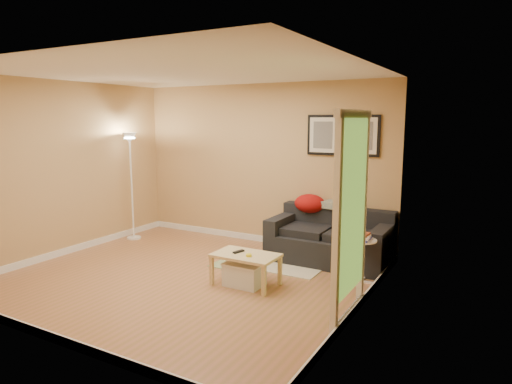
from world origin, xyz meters
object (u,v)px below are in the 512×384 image
Objects in this scene: sofa at (330,236)px; coffee_table at (246,269)px; storage_bin at (244,274)px; book_stack at (362,236)px; floor_lamp at (132,189)px; side_table at (361,261)px.

sofa reaches higher than coffee_table.
storage_bin is at bearing -112.49° from sofa.
floor_lamp reaches higher than book_stack.
storage_bin is (-0.58, -1.41, -0.23)m from sofa.
coffee_table is (-0.58, -1.39, -0.18)m from sofa.
book_stack reaches higher than side_table.
book_stack is at bearing -100.12° from side_table.
book_stack reaches higher than storage_bin.
coffee_table is 3.03m from floor_lamp.
coffee_table is 1.67× the size of storage_bin.
floor_lamp is at bearing 177.75° from side_table.
side_table is (0.64, -0.60, -0.10)m from sofa.
sofa is 2.14× the size of coffee_table.
storage_bin is 0.26× the size of floor_lamp.
sofa reaches higher than side_table.
sofa is at bearing 154.55° from book_stack.
floor_lamp is (-2.80, 0.97, 0.72)m from storage_bin.
book_stack is at bearing -43.94° from sofa.
book_stack is (-0.00, -0.02, 0.32)m from side_table.
storage_bin is at bearing -146.36° from side_table.
coffee_table is at bearing -112.55° from sofa.
side_table is 2.15× the size of book_stack.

